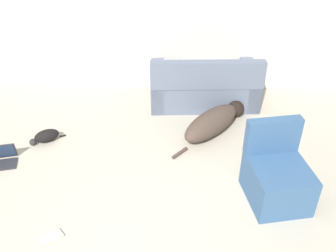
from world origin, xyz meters
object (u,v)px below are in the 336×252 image
object	(u,v)px
dog	(214,121)
side_chair	(276,176)
cat	(46,136)
laptop_open	(2,157)
couch	(204,87)
book_cream	(52,238)

from	to	relation	value
dog	side_chair	bearing A→B (deg)	-115.12
cat	side_chair	world-z (taller)	side_chair
cat	laptop_open	size ratio (longest dim) A/B	1.08
laptop_open	side_chair	world-z (taller)	side_chair
couch	cat	xyz separation A→B (m)	(-2.14, -1.13, -0.19)
book_cream	dog	bearing A→B (deg)	49.00
laptop_open	dog	bearing A→B (deg)	1.72
dog	book_cream	bearing A→B (deg)	178.91
couch	book_cream	world-z (taller)	couch
cat	book_cream	bearing A→B (deg)	77.85
laptop_open	book_cream	distance (m)	1.51
cat	book_cream	world-z (taller)	cat
dog	couch	bearing A→B (deg)	48.23
cat	laptop_open	xyz separation A→B (m)	(-0.41, -0.45, -0.01)
side_chair	book_cream	bearing A→B (deg)	-174.67
book_cream	laptop_open	bearing A→B (deg)	130.25
book_cream	side_chair	world-z (taller)	side_chair
laptop_open	book_cream	world-z (taller)	laptop_open
dog	book_cream	distance (m)	2.58
book_cream	side_chair	size ratio (longest dim) A/B	0.27
laptop_open	book_cream	size ratio (longest dim) A/B	1.79
cat	book_cream	xyz separation A→B (m)	(0.56, -1.60, -0.07)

